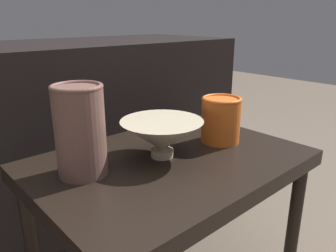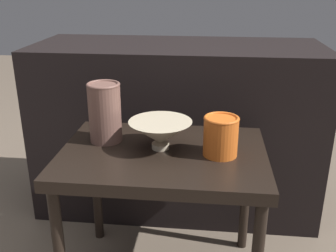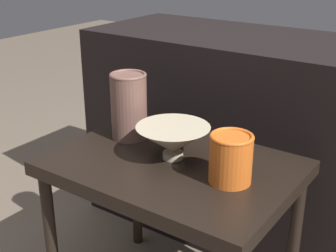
# 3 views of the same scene
# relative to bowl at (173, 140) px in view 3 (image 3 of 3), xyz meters

# --- Properties ---
(table) EXTENTS (0.67, 0.48, 0.51)m
(table) POSITION_rel_bowl_xyz_m (0.01, -0.02, -0.12)
(table) COLOR black
(table) RESTS_ON ground_plane
(couch_backdrop) EXTENTS (1.25, 0.50, 0.77)m
(couch_backdrop) POSITION_rel_bowl_xyz_m (0.01, 0.52, -0.18)
(couch_backdrop) COLOR black
(couch_backdrop) RESTS_ON ground_plane
(bowl) EXTENTS (0.21, 0.21, 0.10)m
(bowl) POSITION_rel_bowl_xyz_m (0.00, 0.00, 0.00)
(bowl) COLOR #C1B293
(bowl) RESTS_ON table
(vase_textured_left) EXTENTS (0.11, 0.11, 0.20)m
(vase_textured_left) POSITION_rel_bowl_xyz_m (-0.19, 0.05, 0.05)
(vase_textured_left) COLOR brown
(vase_textured_left) RESTS_ON table
(vase_colorful_right) EXTENTS (0.11, 0.11, 0.13)m
(vase_colorful_right) POSITION_rel_bowl_xyz_m (0.19, -0.03, 0.01)
(vase_colorful_right) COLOR orange
(vase_colorful_right) RESTS_ON table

